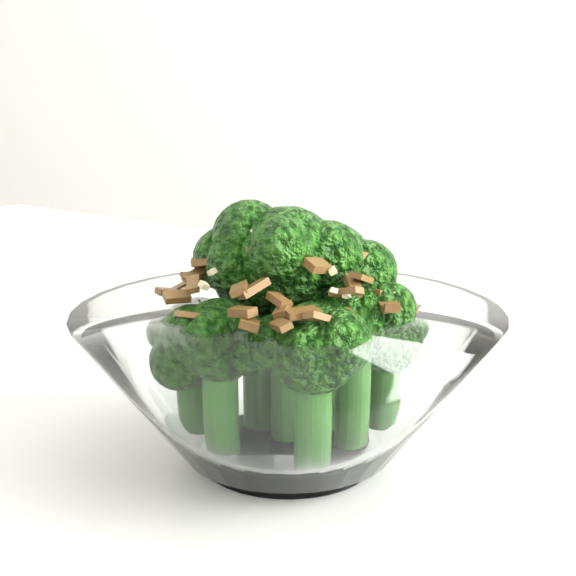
% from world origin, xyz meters
% --- Properties ---
extents(table, '(1.39, 1.13, 0.75)m').
position_xyz_m(table, '(0.05, -0.05, 0.68)').
color(table, white).
rests_on(table, ground).
extents(broccoli_dish, '(0.20, 0.20, 0.12)m').
position_xyz_m(broccoli_dish, '(0.26, -0.17, 0.80)').
color(broccoli_dish, white).
rests_on(broccoli_dish, table).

